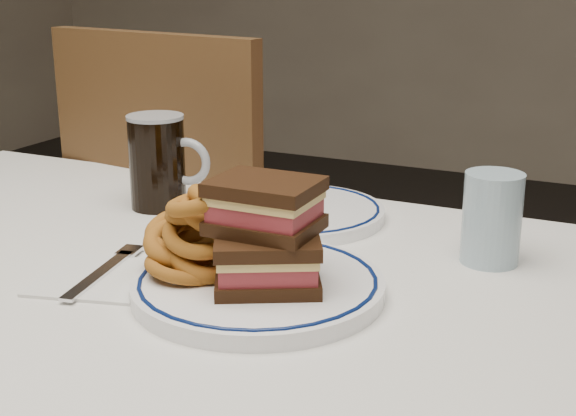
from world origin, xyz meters
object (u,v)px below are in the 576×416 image
at_px(beer_mug, 159,161).
at_px(far_plate, 297,212).
at_px(reuben_sandwich, 266,234).
at_px(chair_far, 203,254).
at_px(main_plate, 258,285).

height_order(beer_mug, far_plate, beer_mug).
distance_m(reuben_sandwich, beer_mug, 0.40).
bearing_deg(chair_far, reuben_sandwich, -52.45).
bearing_deg(main_plate, beer_mug, 140.92).
bearing_deg(main_plate, chair_far, 126.96).
bearing_deg(beer_mug, far_plate, 10.14).
xyz_separation_m(chair_far, beer_mug, (0.12, -0.31, 0.28)).
bearing_deg(far_plate, main_plate, -74.28).
relative_size(reuben_sandwich, beer_mug, 1.00).
relative_size(main_plate, beer_mug, 2.01).
bearing_deg(reuben_sandwich, far_plate, 108.12).
height_order(reuben_sandwich, beer_mug, beer_mug).
relative_size(chair_far, far_plate, 3.80).
xyz_separation_m(chair_far, reuben_sandwich, (0.43, -0.56, 0.29)).
bearing_deg(far_plate, beer_mug, -169.86).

